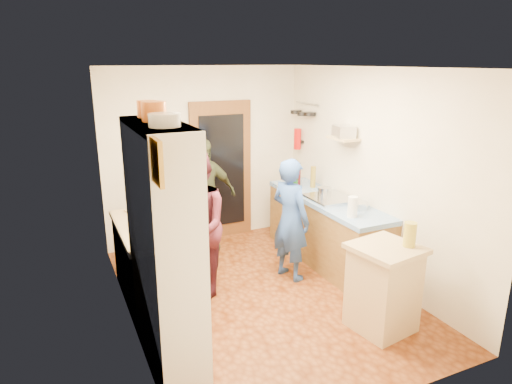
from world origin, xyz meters
TOP-DOWN VIEW (x-y plane):
  - floor at (0.00, 0.00)m, footprint 3.00×4.00m
  - ceiling at (0.00, 0.00)m, footprint 3.00×4.00m
  - wall_back at (0.00, 2.01)m, footprint 3.00×0.02m
  - wall_front at (0.00, -2.01)m, footprint 3.00×0.02m
  - wall_left at (-1.51, 0.00)m, footprint 0.02×4.00m
  - wall_right at (1.51, 0.00)m, footprint 0.02×4.00m
  - door_frame at (0.25, 1.97)m, footprint 0.95×0.06m
  - door_glass at (0.25, 1.94)m, footprint 0.70×0.02m
  - hutch_body at (-1.30, -0.80)m, footprint 0.40×1.20m
  - hutch_top_shelf at (-1.30, -0.80)m, footprint 0.40×1.14m
  - plate_stack at (-1.30, -1.06)m, footprint 0.23×0.23m
  - orange_pot_a at (-1.30, -0.72)m, footprint 0.20×0.20m
  - orange_pot_b at (-1.30, -0.43)m, footprint 0.16×0.16m
  - left_counter_base at (-1.20, 0.45)m, footprint 0.60×1.40m
  - left_counter_top at (-1.20, 0.45)m, footprint 0.64×1.44m
  - toaster at (-1.15, 0.04)m, footprint 0.23×0.16m
  - kettle at (-1.25, 0.37)m, footprint 0.17×0.17m
  - orange_bowl at (-1.12, 0.54)m, footprint 0.18×0.18m
  - chopping_board at (-1.18, 1.01)m, footprint 0.36×0.31m
  - right_counter_base at (1.20, 0.50)m, footprint 0.60×2.20m
  - right_counter_top at (1.20, 0.50)m, footprint 0.62×2.22m
  - hob at (1.20, 0.43)m, footprint 0.55×0.58m
  - pot_on_hob at (1.15, 0.50)m, footprint 0.18×0.18m
  - bottle_a at (1.05, 1.10)m, footprint 0.09×0.09m
  - bottle_b at (1.18, 1.25)m, footprint 0.09×0.09m
  - bottle_c at (1.31, 1.05)m, footprint 0.10×0.10m
  - paper_towel at (1.05, -0.25)m, footprint 0.14×0.14m
  - mixing_bowl at (1.30, -0.04)m, footprint 0.25×0.25m
  - island_base at (0.82, -1.14)m, footprint 0.63×0.63m
  - island_top at (0.82, -1.14)m, footprint 0.71×0.71m
  - cutting_board at (0.76, -1.10)m, footprint 0.39×0.33m
  - oil_jar at (1.02, -1.23)m, footprint 0.14×0.14m
  - pan_rail at (1.46, 1.52)m, footprint 0.02×0.65m
  - pan_hang_a at (1.40, 1.35)m, footprint 0.18×0.18m
  - pan_hang_b at (1.40, 1.55)m, footprint 0.16×0.16m
  - pan_hang_c at (1.40, 1.75)m, footprint 0.17×0.17m
  - wall_shelf at (1.37, 0.45)m, footprint 0.26×0.42m
  - radio at (1.37, 0.45)m, footprint 0.28×0.34m
  - ext_bracket at (1.47, 1.70)m, footprint 0.06×0.10m
  - fire_extinguisher at (1.41, 1.70)m, footprint 0.11×0.11m
  - picture_frame at (-1.48, -1.55)m, footprint 0.03×0.25m
  - person_hob at (0.56, 0.27)m, footprint 0.53×0.65m
  - person_left at (-0.65, 0.36)m, footprint 0.72×0.88m
  - person_back at (-0.17, 1.58)m, footprint 0.97×0.43m

SIDE VIEW (x-z plane):
  - floor at x=0.00m, z-range -0.02..0.00m
  - right_counter_base at x=1.20m, z-range 0.00..0.84m
  - left_counter_base at x=-1.20m, z-range 0.00..0.85m
  - island_base at x=0.82m, z-range 0.00..0.86m
  - person_hob at x=0.56m, z-range 0.00..1.55m
  - person_back at x=-0.17m, z-range 0.00..1.63m
  - person_left at x=-0.65m, z-range 0.00..1.72m
  - right_counter_top at x=1.20m, z-range 0.84..0.90m
  - left_counter_top at x=-1.20m, z-range 0.85..0.90m
  - island_top at x=0.82m, z-range 0.86..0.91m
  - cutting_board at x=0.76m, z-range 0.89..0.91m
  - chopping_board at x=-1.18m, z-range 0.90..0.92m
  - hob at x=1.20m, z-range 0.90..0.94m
  - orange_bowl at x=-1.12m, z-range 0.90..0.98m
  - mixing_bowl at x=1.30m, z-range 0.90..0.99m
  - toaster at x=-1.15m, z-range 0.90..1.06m
  - kettle at x=-1.25m, z-range 0.90..1.06m
  - pot_on_hob at x=1.15m, z-range 0.94..1.06m
  - paper_towel at x=1.05m, z-range 0.90..1.15m
  - oil_jar at x=1.02m, z-range 0.91..1.16m
  - bottle_b at x=1.18m, z-range 0.90..1.17m
  - bottle_a at x=1.05m, z-range 0.90..1.18m
  - door_frame at x=0.25m, z-range 0.00..2.10m
  - door_glass at x=0.25m, z-range 0.20..1.90m
  - bottle_c at x=1.31m, z-range 0.90..1.21m
  - hutch_body at x=-1.30m, z-range 0.00..2.20m
  - wall_back at x=0.00m, z-range 0.00..2.60m
  - wall_front at x=0.00m, z-range 0.00..2.60m
  - wall_left at x=-1.51m, z-range 0.00..2.60m
  - wall_right at x=1.51m, z-range 0.00..2.60m
  - ext_bracket at x=1.47m, z-range 1.43..1.47m
  - fire_extinguisher at x=1.41m, z-range 1.34..1.66m
  - wall_shelf at x=1.37m, z-range 1.69..1.71m
  - radio at x=1.37m, z-range 1.72..1.86m
  - pan_hang_b at x=1.40m, z-range 1.88..1.92m
  - pan_hang_c at x=1.40m, z-range 1.89..1.93m
  - pan_hang_a at x=1.40m, z-range 1.90..1.94m
  - pan_rail at x=1.46m, z-range 2.04..2.06m
  - picture_frame at x=-1.48m, z-range 1.90..2.20m
  - hutch_top_shelf at x=-1.30m, z-range 2.16..2.20m
  - plate_stack at x=-1.30m, z-range 2.20..2.30m
  - orange_pot_b at x=-1.30m, z-range 2.20..2.34m
  - orange_pot_a at x=-1.30m, z-range 2.20..2.36m
  - ceiling at x=0.00m, z-range 2.60..2.62m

